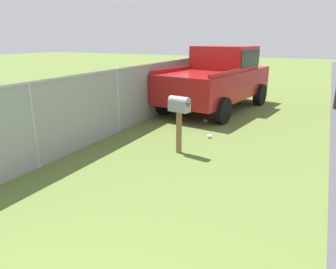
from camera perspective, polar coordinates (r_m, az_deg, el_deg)
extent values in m
cube|color=brown|center=(6.69, 1.99, 0.39)|extent=(0.09, 0.09, 0.90)
cube|color=gray|center=(6.55, 2.04, 5.10)|extent=(0.28, 0.47, 0.22)
cylinder|color=gray|center=(6.53, 2.05, 6.04)|extent=(0.28, 0.47, 0.20)
cube|color=red|center=(6.64, 2.44, 5.83)|extent=(0.02, 0.04, 0.18)
cube|color=maroon|center=(10.91, 8.64, 9.07)|extent=(5.04, 2.67, 0.90)
cube|color=maroon|center=(11.34, 10.16, 13.52)|extent=(1.88, 2.07, 0.76)
cube|color=black|center=(11.34, 10.16, 13.52)|extent=(1.84, 2.10, 0.53)
cube|color=maroon|center=(10.39, 1.44, 11.69)|extent=(2.48, 0.43, 0.12)
cube|color=maroon|center=(9.51, 11.00, 10.88)|extent=(2.48, 0.43, 0.12)
cylinder|color=black|center=(12.83, 7.64, 8.05)|extent=(0.79, 0.37, 0.76)
cylinder|color=black|center=(12.06, 16.23, 6.94)|extent=(0.79, 0.37, 0.76)
cylinder|color=black|center=(10.15, -0.63, 5.80)|extent=(0.79, 0.37, 0.76)
cylinder|color=black|center=(9.16, 9.75, 4.30)|extent=(0.79, 0.37, 0.76)
cylinder|color=#9EA3A8|center=(6.29, -23.04, 1.38)|extent=(0.07, 0.07, 1.64)
cylinder|color=#9EA3A8|center=(8.21, -8.98, 5.99)|extent=(0.07, 0.07, 1.64)
cylinder|color=#9EA3A8|center=(10.46, -0.49, 8.58)|extent=(0.07, 0.07, 1.64)
cylinder|color=#9EA3A8|center=(12.87, 4.97, 10.14)|extent=(0.07, 0.07, 1.64)
cylinder|color=#9EA3A8|center=(15.37, 8.72, 11.15)|extent=(0.07, 0.07, 1.64)
cylinder|color=#9EA3A8|center=(17.91, 11.43, 11.84)|extent=(0.07, 0.07, 1.64)
cube|color=#9EA3A8|center=(10.38, -0.50, 12.89)|extent=(15.98, 0.04, 0.04)
cube|color=gray|center=(10.46, -0.49, 8.58)|extent=(15.98, 0.01, 1.64)
cylinder|color=white|center=(7.85, 7.47, -0.34)|extent=(0.12, 0.13, 0.08)
cylinder|color=silver|center=(9.32, 6.79, 2.45)|extent=(0.11, 0.14, 0.07)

